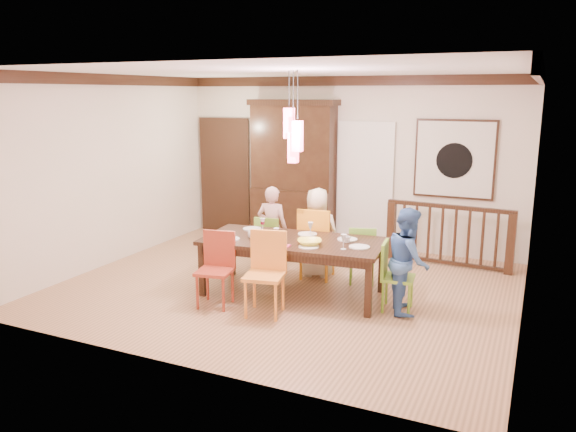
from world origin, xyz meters
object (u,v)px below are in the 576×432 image
at_px(dining_table, 293,245).
at_px(person_far_mid, 317,233).
at_px(china_hutch, 293,172).
at_px(person_end_right, 408,260).
at_px(chair_far_left, 271,239).
at_px(person_far_left, 272,228).
at_px(balustrade, 448,234).
at_px(chair_end_right, 398,272).

bearing_deg(dining_table, person_far_mid, 83.72).
bearing_deg(china_hutch, person_end_right, -43.28).
relative_size(dining_table, chair_far_left, 2.93).
distance_m(dining_table, person_far_left, 1.10).
relative_size(chair_far_left, balustrade, 0.43).
relative_size(balustrade, person_far_mid, 1.49).
bearing_deg(dining_table, chair_end_right, -4.76).
height_order(dining_table, person_far_left, person_far_left).
distance_m(person_far_mid, person_end_right, 1.69).
bearing_deg(person_far_left, dining_table, 123.79).
distance_m(china_hutch, person_end_right, 3.64).
distance_m(balustrade, person_end_right, 2.13).
bearing_deg(person_far_mid, chair_end_right, 138.83).
bearing_deg(chair_far_left, person_end_right, 154.73).
xyz_separation_m(chair_end_right, person_far_left, (-2.12, 0.83, 0.15)).
bearing_deg(person_far_mid, dining_table, 78.02).
height_order(china_hutch, person_end_right, china_hutch).
distance_m(dining_table, china_hutch, 2.78).
height_order(china_hutch, person_far_mid, china_hutch).
bearing_deg(person_end_right, person_far_left, 51.19).
height_order(balustrade, person_far_mid, person_far_mid).
bearing_deg(person_end_right, chair_end_right, 79.39).
xyz_separation_m(chair_end_right, person_end_right, (0.11, 0.02, 0.16)).
xyz_separation_m(dining_table, person_end_right, (1.51, 0.03, -0.03)).
height_order(chair_end_right, person_end_right, person_end_right).
distance_m(chair_end_right, balustrade, 2.15).
relative_size(balustrade, person_far_left, 1.52).
distance_m(china_hutch, balustrade, 2.89).
bearing_deg(china_hutch, person_far_left, -76.72).
xyz_separation_m(china_hutch, person_far_left, (0.39, -1.65, -0.62)).
distance_m(dining_table, chair_far_left, 1.13).
bearing_deg(dining_table, person_far_left, 125.22).
bearing_deg(dining_table, chair_far_left, 126.49).
height_order(chair_far_left, person_far_mid, person_far_mid).
height_order(chair_end_right, person_far_left, person_far_left).
distance_m(china_hutch, person_far_left, 1.81).
xyz_separation_m(person_far_left, person_far_mid, (0.73, -0.02, 0.01)).
xyz_separation_m(china_hutch, balustrade, (2.77, -0.35, -0.76)).
height_order(person_far_left, person_far_mid, person_far_mid).
relative_size(dining_table, chair_end_right, 2.86).
height_order(chair_far_left, china_hutch, china_hutch).
relative_size(china_hutch, person_far_mid, 1.92).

